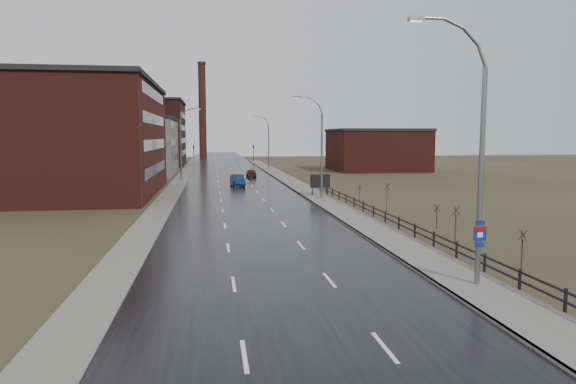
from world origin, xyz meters
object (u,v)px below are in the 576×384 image
object	(u,v)px
streetlight_main	(475,156)
billboard	(320,182)
car_near	(237,181)
car_far	(251,173)

from	to	relation	value
streetlight_main	billboard	size ratio (longest dim) A/B	4.64
streetlight_main	car_near	distance (m)	50.76
streetlight_main	billboard	world-z (taller)	streetlight_main
car_near	car_far	xyz separation A→B (m)	(3.15, 15.97, -0.12)
billboard	car_near	distance (m)	16.27
streetlight_main	car_near	bearing A→B (deg)	99.37
billboard	car_far	world-z (taller)	billboard
streetlight_main	car_far	size ratio (longest dim) A/B	2.94
billboard	car_far	bearing A→B (deg)	100.89
streetlight_main	car_near	xyz separation A→B (m)	(-8.22, 49.82, -5.24)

